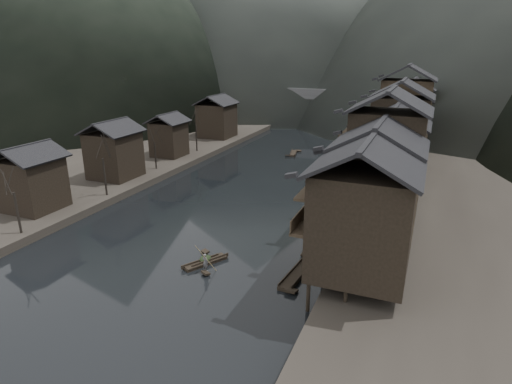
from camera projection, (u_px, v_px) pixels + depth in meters
The scene contains 12 objects.
water at pixel (208, 230), 46.60m from camera, with size 300.00×300.00×0.00m, color black.
left_bank at pixel (154, 135), 94.05m from camera, with size 40.00×200.00×1.20m, color #2D2823.
stilt_houses at pixel (398, 130), 54.43m from camera, with size 9.00×67.60×16.84m.
left_houses at pixel (155, 133), 69.78m from camera, with size 8.10×53.20×8.73m.
bare_trees at pixel (135, 144), 59.82m from camera, with size 3.44×42.02×6.88m.
moored_sampans at pixel (354, 186), 60.86m from camera, with size 2.99×60.87×0.47m.
midriver_boats at pixel (323, 147), 84.76m from camera, with size 9.24×19.66×0.44m.
stone_bridge at pixel (344, 105), 107.98m from camera, with size 40.00×6.00×9.00m.
hero_sampan at pixel (205, 262), 39.32m from camera, with size 2.98×4.46×0.43m.
cargo_heap at pixel (205, 255), 39.35m from camera, with size 1.03×1.35×0.62m, color black.
boatman at pixel (205, 260), 37.44m from camera, with size 0.60×0.40×1.65m, color #575759.
bamboo_pole at pixel (206, 234), 36.58m from camera, with size 0.06×0.06×3.87m, color #8C7A51.
Camera 1 is at (21.16, -37.55, 18.95)m, focal length 30.00 mm.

